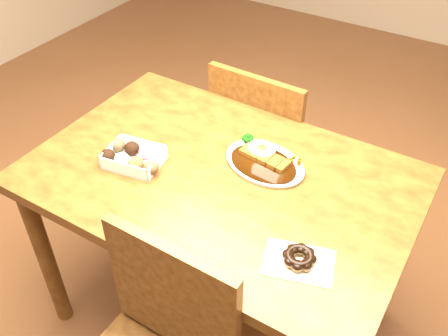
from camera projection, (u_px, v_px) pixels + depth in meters
The scene contains 6 objects.
ground at pixel (221, 313), 2.05m from camera, with size 6.00×6.00×0.00m, color brown.
table at pixel (220, 197), 1.63m from camera, with size 1.20×0.80×0.75m.
chair_far at pixel (267, 145), 2.13m from camera, with size 0.43×0.43×0.87m.
katsu_curry_plate at pixel (264, 160), 1.60m from camera, with size 0.31×0.25×0.05m.
donut_box at pixel (133, 157), 1.60m from camera, with size 0.21×0.16×0.05m.
pon_de_ring at pixel (299, 258), 1.29m from camera, with size 0.21×0.17×0.04m.
Camera 1 is at (0.63, -1.01, 1.77)m, focal length 40.00 mm.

